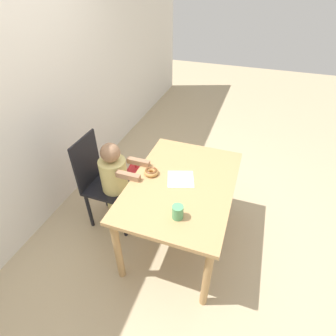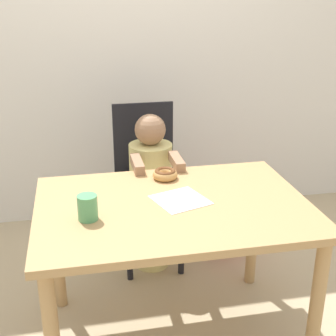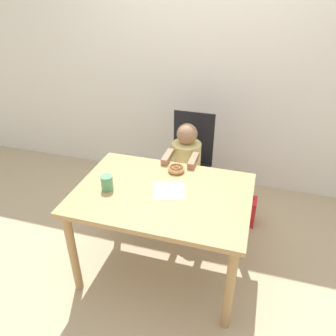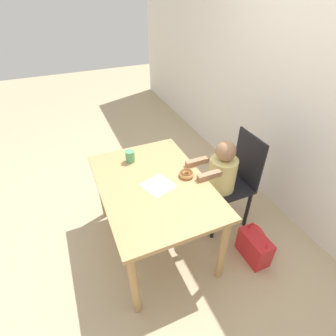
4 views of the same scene
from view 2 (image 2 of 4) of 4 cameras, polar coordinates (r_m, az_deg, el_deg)
ground_plane at (r=2.49m, az=0.55°, el=-19.73°), size 12.00×12.00×0.00m
wall_back at (r=3.33m, az=-4.75°, el=14.63°), size 8.00×0.05×2.50m
dining_table at (r=2.13m, az=0.61°, el=-6.71°), size 1.21×0.85×0.73m
chair at (r=2.90m, az=-2.51°, el=-1.94°), size 0.38×0.45×0.97m
child_figure at (r=2.78m, az=-2.06°, el=-3.12°), size 0.26×0.45×0.97m
donut at (r=2.33m, az=-0.36°, el=-0.71°), size 0.12×0.12×0.05m
napkin at (r=2.11m, az=1.51°, el=-3.91°), size 0.28×0.28×0.00m
handbag at (r=3.12m, az=6.81°, el=-7.46°), size 0.31×0.16×0.39m
cup at (r=1.95m, az=-9.77°, el=-4.78°), size 0.08×0.08×0.11m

